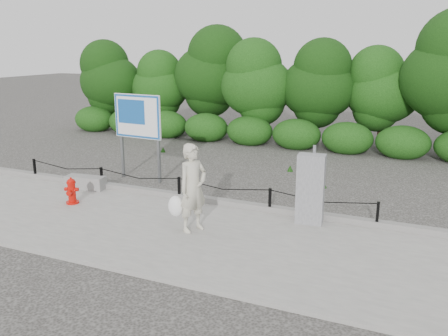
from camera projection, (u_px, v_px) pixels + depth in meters
ground at (179, 202)px, 12.51m from camera, size 90.00×90.00×0.00m
sidewalk at (136, 226)px, 10.73m from camera, size 14.00×4.00×0.08m
curb at (180, 196)px, 12.52m from camera, size 14.00×0.22×0.14m
chain_barrier at (179, 185)px, 12.40m from camera, size 10.06×0.06×0.60m
treeline at (292, 79)px, 19.59m from camera, size 20.14×3.98×5.18m
fire_hydrant at (72, 191)px, 12.06m from camera, size 0.40×0.41×0.69m
pedestrian at (192, 189)px, 10.15m from camera, size 0.88×0.83×1.93m
concrete_block at (86, 182)px, 13.35m from camera, size 1.17×0.55×0.36m
utility_cabinet at (310, 189)px, 10.62m from camera, size 0.64×0.46×1.76m
advertising_sign at (138, 120)px, 14.10m from camera, size 1.63×0.22×2.61m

